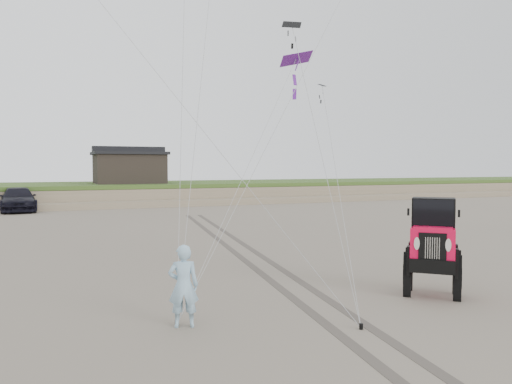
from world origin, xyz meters
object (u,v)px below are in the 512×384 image
truck_c (18,199)px  jeep (433,257)px  man (183,286)px  cabin (129,167)px

truck_c → jeep: (10.99, -30.49, 0.14)m
truck_c → man: size_ratio=3.45×
cabin → man: cabin is taller
jeep → man: bearing=-137.2°
cabin → man: (-4.40, -36.62, -2.38)m
cabin → jeep: cabin is taller
jeep → man: (-6.45, 0.05, -0.14)m
truck_c → man: bearing=-85.4°
truck_c → jeep: 32.40m
cabin → truck_c: size_ratio=1.08×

